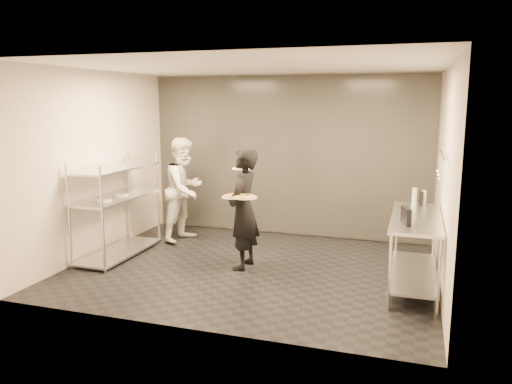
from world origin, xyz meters
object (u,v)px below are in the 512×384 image
(chef, at_px, (185,189))
(pizza_plate_far, at_px, (245,197))
(bottle_green, at_px, (414,197))
(pizza_plate_near, at_px, (234,196))
(pass_rack, at_px, (117,206))
(pos_monitor, at_px, (406,216))
(bottle_clear, at_px, (424,197))
(salad_plate, at_px, (242,167))
(waiter, at_px, (243,209))
(bottle_dark, at_px, (421,198))
(prep_counter, at_px, (415,239))

(chef, relative_size, pizza_plate_far, 5.40)
(chef, distance_m, pizza_plate_far, 2.06)
(bottle_green, bearing_deg, pizza_plate_near, -159.99)
(pass_rack, height_order, pizza_plate_far, pass_rack)
(bottle_green, bearing_deg, pos_monitor, -94.14)
(pass_rack, xyz_separation_m, pizza_plate_near, (1.96, -0.16, 0.29))
(pass_rack, xyz_separation_m, bottle_green, (4.29, 0.69, 0.27))
(pizza_plate_near, distance_m, pizza_plate_far, 0.21)
(chef, xyz_separation_m, bottle_clear, (3.82, -0.30, 0.15))
(pizza_plate_near, bearing_deg, pizza_plate_far, -24.52)
(chef, xyz_separation_m, pos_monitor, (3.61, -1.57, 0.15))
(salad_plate, bearing_deg, pass_rack, -170.42)
(waiter, relative_size, bottle_green, 7.06)
(pass_rack, bearing_deg, bottle_clear, 10.29)
(pizza_plate_near, bearing_deg, salad_plate, 95.55)
(waiter, bearing_deg, salad_plate, -158.01)
(bottle_green, xyz_separation_m, bottle_dark, (0.09, 0.04, -0.03))
(pizza_plate_far, xyz_separation_m, bottle_green, (2.15, 0.94, -0.04))
(prep_counter, relative_size, bottle_clear, 9.04)
(waiter, xyz_separation_m, bottle_dark, (2.36, 0.71, 0.16))
(pass_rack, xyz_separation_m, prep_counter, (4.33, 0.00, -0.14))
(pizza_plate_near, xyz_separation_m, bottle_green, (2.34, 0.85, -0.02))
(waiter, bearing_deg, pizza_plate_far, 24.51)
(bottle_green, distance_m, bottle_dark, 0.10)
(pizza_plate_near, relative_size, pos_monitor, 1.21)
(pizza_plate_far, distance_m, pos_monitor, 2.08)
(pos_monitor, relative_size, bottle_clear, 1.39)
(pass_rack, height_order, pizza_plate_near, pass_rack)
(bottle_green, bearing_deg, pass_rack, -170.84)
(prep_counter, distance_m, pizza_plate_far, 2.25)
(waiter, distance_m, pizza_plate_far, 0.37)
(bottle_clear, height_order, bottle_dark, bottle_clear)
(prep_counter, relative_size, pos_monitor, 6.50)
(chef, relative_size, salad_plate, 5.74)
(pos_monitor, bearing_deg, bottle_green, 69.21)
(salad_plate, xyz_separation_m, bottle_green, (2.38, 0.37, -0.35))
(pizza_plate_far, bearing_deg, pizza_plate_near, 155.48)
(salad_plate, height_order, pos_monitor, salad_plate)
(prep_counter, distance_m, pizza_plate_near, 2.42)
(waiter, distance_m, bottle_dark, 2.47)
(pizza_plate_far, distance_m, bottle_green, 2.34)
(chef, height_order, pos_monitor, chef)
(waiter, distance_m, pizza_plate_near, 0.28)
(salad_plate, distance_m, bottle_dark, 2.54)
(pizza_plate_far, bearing_deg, prep_counter, 6.45)
(pass_rack, bearing_deg, salad_plate, 9.58)
(pizza_plate_far, bearing_deg, chef, 138.91)
(pass_rack, distance_m, bottle_dark, 4.45)
(pass_rack, xyz_separation_m, bottle_clear, (4.42, 0.80, 0.25))
(pizza_plate_far, bearing_deg, bottle_green, 23.54)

